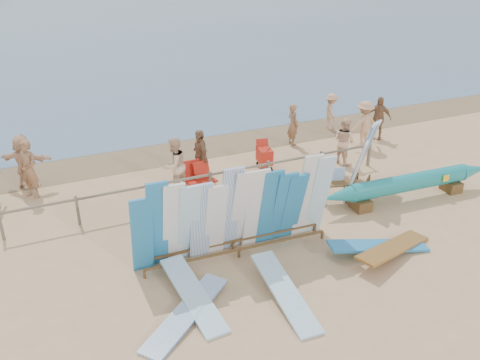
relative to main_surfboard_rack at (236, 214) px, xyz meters
name	(u,v)px	position (x,y,z in m)	size (l,w,h in m)	color
ground	(251,246)	(0.50, 0.15, -1.16)	(160.00, 160.00, 0.00)	tan
wet_sand_strip	(172,151)	(0.50, 7.35, -1.16)	(40.00, 2.60, 0.01)	olive
fence	(210,180)	(0.50, 3.15, -0.53)	(12.08, 0.08, 0.90)	#6E6553
main_surfboard_rack	(236,214)	(0.00, 0.00, 0.00)	(5.26, 0.91, 2.60)	brown
side_surfboard_rack	(361,160)	(5.00, 1.64, -0.06)	(1.97, 1.89, 2.45)	brown
outrigger_canoe	(410,183)	(6.05, 0.53, -0.60)	(6.25, 0.83, 0.89)	brown
vendor_table	(335,191)	(3.87, 1.29, -0.77)	(1.02, 0.83, 1.18)	brown
flat_board_b	(284,299)	(0.26, -2.13, -1.16)	(0.56, 2.70, 0.07)	#92C9EA
flat_board_a	(193,300)	(-1.65, -1.33, -1.16)	(0.56, 2.70, 0.07)	#92C9EA
flat_board_c	(392,255)	(3.66, -1.71, -1.16)	(0.56, 2.70, 0.07)	#986429
flat_board_e	(186,318)	(-1.98, -1.83, -1.16)	(0.56, 2.70, 0.07)	white
flat_board_d	(378,252)	(3.39, -1.45, -1.16)	(0.56, 2.70, 0.07)	#247AB7
beach_chair_left	(194,182)	(0.21, 3.88, -0.89)	(0.62, 0.64, 0.94)	#B22013
beach_chair_right	(205,182)	(0.55, 3.74, -0.90)	(0.71, 0.72, 0.91)	#B22013
stroller	(264,158)	(2.99, 4.40, -0.75)	(0.63, 0.82, 1.03)	#B22013
beachgoer_2	(174,165)	(-0.37, 4.02, -0.25)	(0.89, 0.43, 1.83)	beige
beachgoer_9	(331,112)	(7.36, 6.95, -0.40)	(0.99, 0.41, 1.54)	tan
beachgoer_extra_0	(364,124)	(7.41, 4.77, -0.25)	(1.18, 0.49, 1.83)	tan
beachgoer_8	(344,141)	(5.82, 3.75, -0.31)	(0.83, 0.40, 1.70)	beige
beachgoer_10	(378,118)	(8.45, 5.24, -0.29)	(1.02, 0.44, 1.74)	#8C6042
beachgoer_11	(24,161)	(-4.68, 6.26, -0.25)	(1.69, 0.55, 1.82)	beige
beachgoer_7	(293,124)	(5.03, 6.05, -0.34)	(0.60, 0.33, 1.65)	#8C6042
beachgoer_1	(29,169)	(-4.58, 5.47, -0.22)	(0.69, 0.38, 1.89)	#8C6042
beachgoer_4	(200,156)	(0.66, 4.47, -0.27)	(1.05, 0.45, 1.79)	#8C6042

